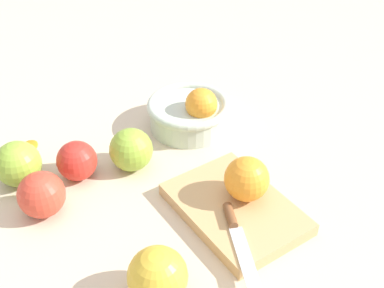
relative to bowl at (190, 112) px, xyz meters
The scene contains 11 objects.
ground_plane 0.17m from the bowl, 47.76° to the right, with size 2.40×2.40×0.00m, color beige.
bowl is the anchor object (origin of this frame).
cutting_board 0.25m from the bowl, 16.18° to the right, with size 0.21×0.15×0.02m, color tan.
orange_on_board 0.24m from the bowl, 10.94° to the right, with size 0.07×0.07×0.07m, color orange.
knife 0.31m from the bowl, 20.41° to the right, with size 0.15×0.08×0.01m.
apple_front_left 0.33m from the bowl, 77.31° to the right, with size 0.07×0.07×0.07m, color #D6422D.
apple_front_left_2 0.24m from the bowl, 85.14° to the right, with size 0.07×0.07×0.07m, color red.
apple_front_left_3 0.33m from the bowl, 93.41° to the right, with size 0.08×0.08×0.08m, color #8EB738.
apple_mid_left 0.16m from the bowl, 72.82° to the right, with size 0.08×0.08×0.08m, color #8EB738.
apple_front_right 0.39m from the bowl, 38.79° to the right, with size 0.08×0.08×0.08m, color gold.
citrus_peel 0.31m from the bowl, 110.00° to the right, with size 0.05×0.04×0.01m, color orange.
Camera 1 is at (0.56, -0.31, 0.57)m, focal length 46.53 mm.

